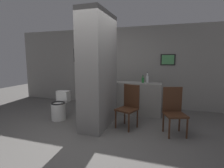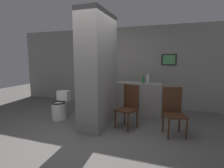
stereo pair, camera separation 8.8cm
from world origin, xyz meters
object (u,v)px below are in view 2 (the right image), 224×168
Objects in this scene: bicycle at (98,98)px; toilet at (60,107)px; bottle_tall at (148,79)px; chair_near_pillar at (128,105)px; chair_by_doorway at (173,110)px.

toilet is at bearing -113.95° from bicycle.
bottle_tall is at bearing 28.27° from toilet.
chair_near_pillar reaches higher than toilet.
chair_by_doorway is (2.82, -0.01, 0.21)m from toilet.
bicycle is (-1.29, 1.19, -0.18)m from chair_near_pillar.
chair_near_pillar is (1.84, 0.05, 0.21)m from toilet.
bottle_tall reaches higher than chair_near_pillar.
bicycle is at bearing 158.16° from chair_near_pillar.
chair_near_pillar is 1.23m from bottle_tall.
toilet is at bearing -151.73° from bottle_tall.
bottle_tall reaches higher than bicycle.
bottle_tall is at bearing -3.64° from bicycle.
toilet is 2.83m from chair_by_doorway.
toilet is 1.86m from chair_near_pillar.
chair_near_pillar is at bearing 1.44° from toilet.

